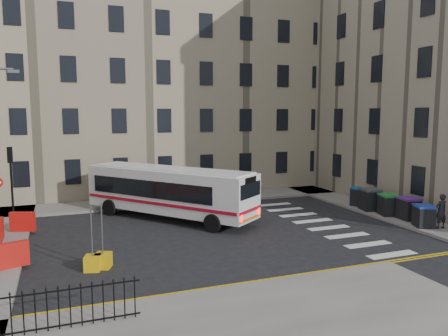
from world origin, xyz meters
TOP-DOWN VIEW (x-y plane):
  - ground at (0.00, 0.00)m, footprint 120.00×120.00m
  - pavement_north at (-6.00, 8.60)m, footprint 36.00×3.20m
  - pavement_east at (9.00, 4.00)m, footprint 2.40×26.00m
  - terrace_north at (-7.00, 15.50)m, footprint 38.30×10.80m
  - traffic_light_nw at (-12.00, 6.50)m, footprint 0.28×0.22m
  - roadworks_barriers at (-11.84, 0.50)m, footprint 1.66×6.26m
  - bus at (-3.53, 3.89)m, footprint 8.49×9.89m
  - wheelie_bin_a at (8.51, -3.25)m, footprint 1.23×1.31m
  - wheelie_bin_b at (8.98, -1.69)m, footprint 1.09×1.22m
  - wheelie_bin_c at (8.64, -0.45)m, footprint 1.25×1.35m
  - wheelie_bin_d at (8.52, 1.05)m, footprint 1.31×1.43m
  - wheelie_bin_e at (8.77, 2.28)m, footprint 1.27×1.34m
  - pedestrian at (9.05, -3.85)m, footprint 0.69×0.47m
  - bollard_yellow at (-8.36, -3.34)m, footprint 0.74×0.74m
  - bollard_chevron at (-7.95, -3.18)m, footprint 0.79×0.79m

SIDE VIEW (x-z plane):
  - ground at x=0.00m, z-range 0.00..0.00m
  - pavement_north at x=-6.00m, z-range 0.00..0.15m
  - pavement_east at x=9.00m, z-range 0.00..0.15m
  - bollard_yellow at x=-8.36m, z-range 0.00..0.60m
  - bollard_chevron at x=-7.95m, z-range 0.00..0.60m
  - roadworks_barriers at x=-11.84m, z-range 0.15..1.15m
  - wheelie_bin_a at x=8.51m, z-range 0.15..1.31m
  - wheelie_bin_e at x=8.77m, z-range 0.16..1.34m
  - wheelie_bin_c at x=8.64m, z-range 0.16..1.39m
  - wheelie_bin_b at x=8.98m, z-range 0.16..1.41m
  - wheelie_bin_d at x=8.52m, z-range 0.16..1.50m
  - pedestrian at x=9.05m, z-range 0.15..1.99m
  - bus at x=-3.53m, z-range 0.23..3.14m
  - traffic_light_nw at x=-12.00m, z-range 0.82..4.92m
  - terrace_north at x=-7.00m, z-range 0.02..17.22m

